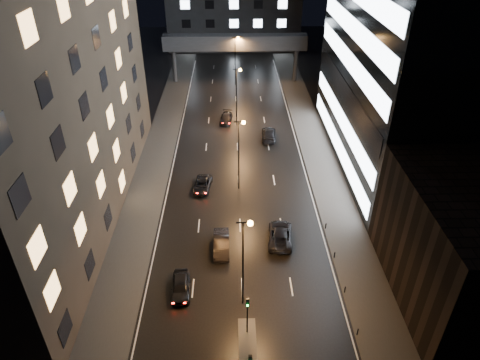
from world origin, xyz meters
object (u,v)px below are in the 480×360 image
at_px(car_away_d, 226,118).
at_px(car_away_a, 181,286).
at_px(car_away_b, 221,244).
at_px(car_away_c, 202,185).
at_px(car_toward_b, 269,134).
at_px(car_toward_a, 280,235).

bearing_deg(car_away_d, car_away_a, -89.40).
relative_size(car_away_a, car_away_d, 0.92).
bearing_deg(car_away_b, car_away_c, 101.57).
height_order(car_away_a, car_away_d, car_away_a).
relative_size(car_away_a, car_away_b, 0.89).
height_order(car_away_a, car_toward_b, car_toward_b).
distance_m(car_toward_a, car_toward_b, 25.56).
distance_m(car_away_a, car_away_c, 18.47).
bearing_deg(car_toward_b, car_away_c, 59.12).
bearing_deg(car_away_c, car_toward_b, 62.34).
height_order(car_away_b, car_toward_a, car_away_b).
bearing_deg(car_toward_a, car_away_c, -42.84).
height_order(car_away_b, car_toward_b, car_away_b).
distance_m(car_away_a, car_toward_b, 35.04).
bearing_deg(car_away_c, car_toward_a, -41.65).
bearing_deg(car_toward_a, car_away_a, 41.27).
relative_size(car_away_b, car_away_c, 1.05).
xyz_separation_m(car_away_b, car_away_d, (0.33, 33.57, -0.12)).
height_order(car_away_b, car_away_c, car_away_b).
xyz_separation_m(car_away_a, car_toward_a, (10.68, 7.60, 0.04)).
bearing_deg(car_away_a, car_away_c, 82.35).
distance_m(car_away_c, car_away_d, 21.52).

